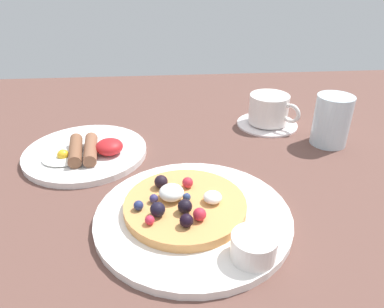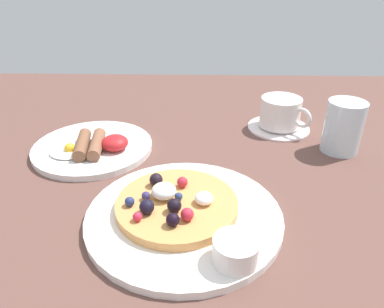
{
  "view_description": "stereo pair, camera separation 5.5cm",
  "coord_description": "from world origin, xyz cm",
  "px_view_note": "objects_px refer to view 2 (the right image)",
  "views": [
    {
      "loc": [
        3.92,
        -47.67,
        32.18
      ],
      "look_at": [
        8.11,
        2.87,
        4.0
      ],
      "focal_mm": 33.55,
      "sensor_mm": 36.0,
      "label": 1
    },
    {
      "loc": [
        9.38,
        -47.83,
        32.18
      ],
      "look_at": [
        8.11,
        2.87,
        4.0
      ],
      "focal_mm": 33.55,
      "sensor_mm": 36.0,
      "label": 2
    }
  ],
  "objects_px": {
    "pancake_plate": "(184,216)",
    "syrup_ramekin": "(236,250)",
    "coffee_cup": "(281,112)",
    "breakfast_plate": "(93,147)",
    "water_glass": "(343,127)",
    "coffee_saucer": "(278,127)"
  },
  "relations": [
    {
      "from": "breakfast_plate",
      "to": "water_glass",
      "type": "bearing_deg",
      "value": 1.39
    },
    {
      "from": "pancake_plate",
      "to": "coffee_cup",
      "type": "xyz_separation_m",
      "value": [
        0.19,
        0.3,
        0.03
      ]
    },
    {
      "from": "coffee_cup",
      "to": "breakfast_plate",
      "type": "bearing_deg",
      "value": -164.2
    },
    {
      "from": "breakfast_plate",
      "to": "water_glass",
      "type": "xyz_separation_m",
      "value": [
        0.46,
        0.01,
        0.04
      ]
    },
    {
      "from": "coffee_saucer",
      "to": "coffee_cup",
      "type": "xyz_separation_m",
      "value": [
        0.0,
        -0.0,
        0.03
      ]
    },
    {
      "from": "coffee_saucer",
      "to": "water_glass",
      "type": "relative_size",
      "value": 1.33
    },
    {
      "from": "coffee_cup",
      "to": "pancake_plate",
      "type": "bearing_deg",
      "value": -121.82
    },
    {
      "from": "syrup_ramekin",
      "to": "coffee_cup",
      "type": "height_order",
      "value": "coffee_cup"
    },
    {
      "from": "syrup_ramekin",
      "to": "coffee_saucer",
      "type": "xyz_separation_m",
      "value": [
        0.12,
        0.39,
        -0.02
      ]
    },
    {
      "from": "pancake_plate",
      "to": "coffee_saucer",
      "type": "height_order",
      "value": "pancake_plate"
    },
    {
      "from": "breakfast_plate",
      "to": "coffee_cup",
      "type": "height_order",
      "value": "coffee_cup"
    },
    {
      "from": "coffee_saucer",
      "to": "water_glass",
      "type": "bearing_deg",
      "value": -44.78
    },
    {
      "from": "pancake_plate",
      "to": "breakfast_plate",
      "type": "height_order",
      "value": "same"
    },
    {
      "from": "breakfast_plate",
      "to": "water_glass",
      "type": "relative_size",
      "value": 2.28
    },
    {
      "from": "coffee_cup",
      "to": "water_glass",
      "type": "xyz_separation_m",
      "value": [
        0.09,
        -0.09,
        0.01
      ]
    },
    {
      "from": "syrup_ramekin",
      "to": "water_glass",
      "type": "bearing_deg",
      "value": 53.61
    },
    {
      "from": "pancake_plate",
      "to": "coffee_saucer",
      "type": "xyz_separation_m",
      "value": [
        0.19,
        0.3,
        -0.0
      ]
    },
    {
      "from": "pancake_plate",
      "to": "water_glass",
      "type": "xyz_separation_m",
      "value": [
        0.28,
        0.21,
        0.04
      ]
    },
    {
      "from": "coffee_saucer",
      "to": "breakfast_plate",
      "type": "bearing_deg",
      "value": -163.99
    },
    {
      "from": "pancake_plate",
      "to": "syrup_ramekin",
      "type": "distance_m",
      "value": 0.11
    },
    {
      "from": "pancake_plate",
      "to": "water_glass",
      "type": "height_order",
      "value": "water_glass"
    },
    {
      "from": "pancake_plate",
      "to": "syrup_ramekin",
      "type": "xyz_separation_m",
      "value": [
        0.06,
        -0.09,
        0.02
      ]
    }
  ]
}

